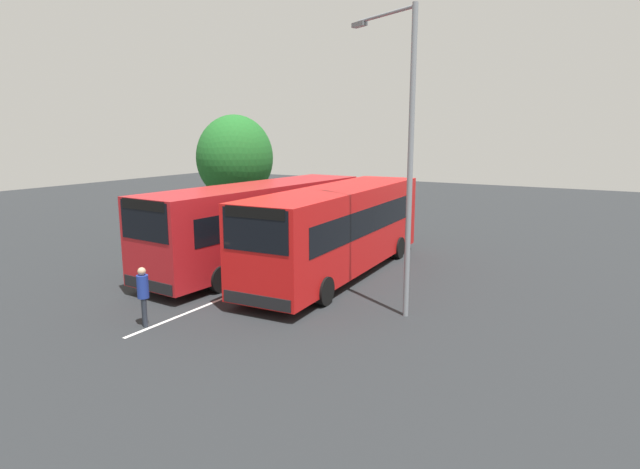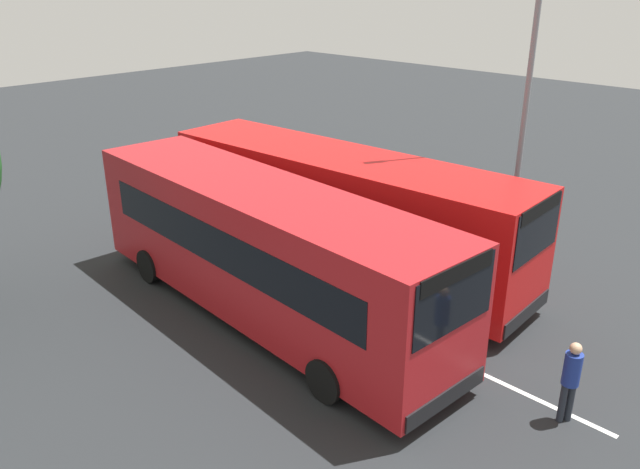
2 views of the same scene
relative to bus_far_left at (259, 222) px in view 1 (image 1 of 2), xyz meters
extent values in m
plane|color=#232628|center=(-0.28, 1.57, -1.81)|extent=(77.02, 77.02, 0.00)
cube|color=#AD191E|center=(-0.03, 0.00, 0.01)|extent=(11.17, 3.21, 2.98)
cube|color=black|center=(5.43, -0.35, 0.81)|extent=(0.26, 2.21, 1.25)
cube|color=black|center=(0.05, 1.22, 0.36)|extent=(9.25, 0.68, 0.95)
cube|color=black|center=(-0.11, -1.22, 0.36)|extent=(9.25, 0.68, 0.95)
cube|color=black|center=(5.45, -0.35, 1.31)|extent=(0.23, 2.00, 0.32)
cube|color=black|center=(5.46, -0.35, -1.26)|extent=(0.25, 2.30, 0.36)
cylinder|color=black|center=(3.57, 0.96, -1.34)|extent=(0.94, 0.34, 0.92)
cylinder|color=black|center=(3.41, -1.41, -1.34)|extent=(0.94, 0.34, 0.92)
cylinder|color=black|center=(-3.48, 1.42, -1.34)|extent=(0.94, 0.34, 0.92)
cylinder|color=black|center=(-3.63, -0.96, -1.34)|extent=(0.94, 0.34, 0.92)
cube|color=red|center=(-0.48, 3.33, 0.01)|extent=(11.14, 3.07, 2.98)
cube|color=black|center=(4.98, 3.62, 0.81)|extent=(0.23, 2.21, 1.25)
cube|color=black|center=(-0.55, 4.55, 0.36)|extent=(9.26, 0.56, 0.95)
cube|color=black|center=(-0.42, 2.12, 0.36)|extent=(9.26, 0.56, 0.95)
cube|color=black|center=(5.00, 3.62, 1.31)|extent=(0.20, 2.00, 0.32)
cube|color=black|center=(5.01, 3.62, -1.26)|extent=(0.22, 2.30, 0.36)
cylinder|color=black|center=(2.98, 4.71, -1.34)|extent=(0.94, 0.33, 0.92)
cylinder|color=black|center=(3.10, 2.33, -1.34)|extent=(0.94, 0.33, 0.92)
cylinder|color=black|center=(-4.07, 4.34, -1.34)|extent=(0.94, 0.33, 0.92)
cylinder|color=black|center=(-3.95, 1.96, -1.34)|extent=(0.94, 0.33, 0.92)
cylinder|color=#232833|center=(7.03, 1.19, -1.39)|extent=(0.13, 0.13, 0.82)
cylinder|color=#232833|center=(7.12, 1.33, -1.39)|extent=(0.13, 0.13, 0.82)
cylinder|color=navy|center=(7.08, 1.26, -0.66)|extent=(0.45, 0.45, 0.65)
sphere|color=tan|center=(7.08, 1.26, -0.22)|extent=(0.22, 0.22, 0.22)
cylinder|color=gray|center=(2.60, 7.26, 2.56)|extent=(0.16, 0.16, 8.73)
cylinder|color=gray|center=(2.05, 6.17, 6.82)|extent=(1.19, 2.23, 0.10)
cube|color=slate|center=(1.50, 5.08, 6.74)|extent=(0.43, 0.59, 0.14)
cylinder|color=#4C3823|center=(-5.51, -5.62, -0.62)|extent=(0.44, 0.44, 2.37)
ellipsoid|color=#1E6023|center=(-5.51, -5.62, 2.18)|extent=(4.31, 3.88, 4.53)
cube|color=silver|center=(-0.28, 1.57, -1.80)|extent=(16.57, 0.28, 0.01)
camera|label=1|loc=(16.77, 12.58, 3.55)|focal=29.71mm
camera|label=2|loc=(10.57, -8.98, 6.06)|focal=35.78mm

